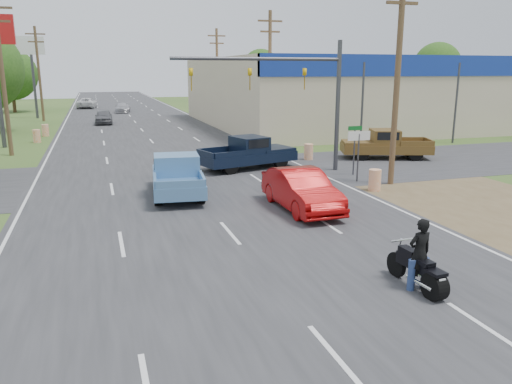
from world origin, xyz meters
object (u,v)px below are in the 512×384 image
object	(u,v)px
distant_car_grey	(104,117)
distant_car_white	(87,103)
navy_pickup	(250,152)
brown_pickup	(384,144)
motorcycle	(420,272)
rider	(419,256)
red_convertible	(301,190)
blue_pickup	(177,174)
distant_car_silver	(123,108)

from	to	relation	value
distant_car_grey	distant_car_white	bearing A→B (deg)	96.50
navy_pickup	brown_pickup	xyz separation A→B (m)	(9.04, 0.58, 0.00)
motorcycle	distant_car_white	world-z (taller)	distant_car_white
distant_car_white	navy_pickup	bearing A→B (deg)	106.17
navy_pickup	distant_car_white	size ratio (longest dim) A/B	1.10
distant_car_white	rider	bearing A→B (deg)	103.19
red_convertible	blue_pickup	size ratio (longest dim) A/B	0.86
distant_car_grey	distant_car_white	distance (m)	24.38
distant_car_silver	rider	bearing A→B (deg)	-78.78
distant_car_grey	motorcycle	bearing A→B (deg)	-79.40
blue_pickup	distant_car_grey	bearing A→B (deg)	100.27
motorcycle	brown_pickup	xyz separation A→B (m)	(9.74, 17.40, 0.43)
motorcycle	distant_car_grey	xyz separation A→B (m)	(-6.63, 44.64, 0.24)
distant_car_silver	distant_car_white	xyz separation A→B (m)	(-4.59, 9.61, 0.10)
blue_pickup	distant_car_grey	size ratio (longest dim) A/B	1.32
red_convertible	motorcycle	distance (m)	7.88
rider	motorcycle	bearing A→B (deg)	90.00
motorcycle	blue_pickup	world-z (taller)	blue_pickup
brown_pickup	distant_car_white	world-z (taller)	brown_pickup
red_convertible	blue_pickup	distance (m)	5.93
motorcycle	navy_pickup	size ratio (longest dim) A/B	0.38
rider	distant_car_grey	bearing A→B (deg)	-85.18
blue_pickup	red_convertible	bearing A→B (deg)	-37.53
red_convertible	distant_car_white	size ratio (longest dim) A/B	0.92
blue_pickup	distant_car_silver	xyz separation A→B (m)	(0.31, 47.38, -0.27)
distant_car_silver	blue_pickup	bearing A→B (deg)	-82.91
red_convertible	distant_car_grey	size ratio (longest dim) A/B	1.14
distant_car_silver	brown_pickup	bearing A→B (deg)	-64.53
blue_pickup	rider	bearing A→B (deg)	-64.54
distant_car_grey	distant_car_white	xyz separation A→B (m)	(-1.85, 24.31, 0.01)
blue_pickup	distant_car_white	size ratio (longest dim) A/B	1.06
navy_pickup	distant_car_silver	size ratio (longest dim) A/B	1.32
motorcycle	rider	world-z (taller)	rider
motorcycle	blue_pickup	bearing A→B (deg)	105.73
red_convertible	brown_pickup	xyz separation A→B (m)	(9.65, 9.52, 0.12)
red_convertible	blue_pickup	bearing A→B (deg)	135.58
red_convertible	brown_pickup	distance (m)	13.56
rider	brown_pickup	xyz separation A→B (m)	(9.75, 17.34, 0.03)
navy_pickup	distant_car_grey	size ratio (longest dim) A/B	1.36
motorcycle	distant_car_white	xyz separation A→B (m)	(-8.48, 68.95, 0.25)
red_convertible	motorcycle	bearing A→B (deg)	-91.54
rider	blue_pickup	xyz separation A→B (m)	(-4.20, 11.90, 0.03)
navy_pickup	red_convertible	bearing A→B (deg)	-19.10
rider	distant_car_grey	size ratio (longest dim) A/B	0.41
rider	distant_car_white	xyz separation A→B (m)	(-8.47, 68.90, -0.15)
distant_car_grey	distant_car_silver	distance (m)	14.95
rider	distant_car_grey	xyz separation A→B (m)	(-6.63, 44.59, -0.16)
brown_pickup	distant_car_silver	size ratio (longest dim) A/B	1.33
red_convertible	rider	bearing A→B (deg)	-91.57
navy_pickup	distant_car_silver	world-z (taller)	navy_pickup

